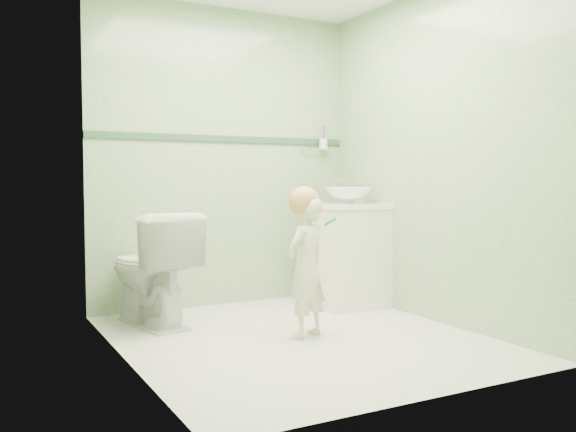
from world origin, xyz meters
TOP-DOWN VIEW (x-y plane):
  - ground at (0.00, 0.00)m, footprint 2.50×2.50m
  - room_shell at (0.00, 0.00)m, footprint 2.50×2.54m
  - trim_stripe at (0.00, 1.24)m, footprint 2.20×0.02m
  - vanity at (0.84, 0.70)m, footprint 0.52×0.50m
  - counter at (0.84, 0.70)m, footprint 0.54×0.52m
  - basin at (0.84, 0.70)m, footprint 0.37×0.37m
  - faucet at (0.84, 0.89)m, footprint 0.03×0.13m
  - cup_holder at (0.89, 1.18)m, footprint 0.26×0.07m
  - toilet at (-0.74, 0.80)m, footprint 0.60×0.86m
  - toddler at (0.05, 0.00)m, footprint 0.39×0.33m
  - hair_cap at (0.05, 0.03)m, footprint 0.20×0.20m
  - teal_toothbrush at (0.17, -0.09)m, footprint 0.10×0.14m

SIDE VIEW (x-z plane):
  - ground at x=0.00m, z-range 0.00..0.00m
  - toilet at x=-0.74m, z-range 0.00..0.80m
  - vanity at x=0.84m, z-range 0.00..0.80m
  - toddler at x=0.05m, z-range 0.00..0.91m
  - teal_toothbrush at x=0.17m, z-range 0.71..0.79m
  - counter at x=0.84m, z-range 0.79..0.83m
  - hair_cap at x=0.05m, z-range 0.77..0.98m
  - basin at x=0.84m, z-range 0.83..0.96m
  - faucet at x=0.84m, z-range 0.88..1.06m
  - room_shell at x=0.00m, z-range 0.00..2.40m
  - cup_holder at x=0.89m, z-range 1.23..1.44m
  - trim_stripe at x=0.00m, z-range 1.33..1.38m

